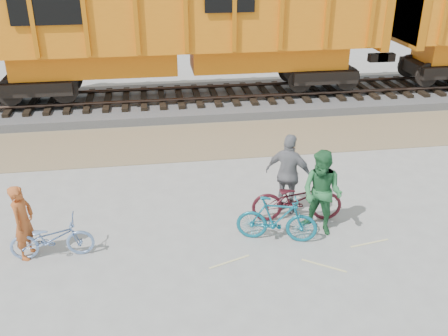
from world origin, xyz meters
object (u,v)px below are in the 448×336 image
at_px(bicycle_blue, 52,238).
at_px(bicycle_maroon, 297,199).
at_px(person_man, 322,193).
at_px(hopper_car_center, 183,23).
at_px(person_solo, 23,222).
at_px(person_woman, 289,174).
at_px(bicycle_teal, 277,219).

bearing_deg(bicycle_blue, bicycle_maroon, -84.10).
relative_size(bicycle_blue, person_man, 0.86).
height_order(hopper_car_center, person_solo, hopper_car_center).
bearing_deg(person_woman, hopper_car_center, -41.07).
bearing_deg(person_man, person_woman, 160.45).
bearing_deg(person_man, bicycle_blue, -134.57).
bearing_deg(bicycle_blue, person_solo, 77.56).
relative_size(bicycle_teal, bicycle_maroon, 0.84).
bearing_deg(person_man, person_solo, -135.61).
xyz_separation_m(bicycle_blue, person_woman, (5.08, 1.04, 0.53)).
relative_size(person_solo, person_man, 0.83).
bearing_deg(bicycle_teal, person_woman, -8.74).
xyz_separation_m(bicycle_maroon, person_solo, (-5.68, -0.54, 0.25)).
xyz_separation_m(bicycle_teal, person_woman, (0.54, 1.13, 0.44)).
xyz_separation_m(person_solo, person_man, (6.03, 0.01, 0.16)).
relative_size(hopper_car_center, bicycle_blue, 8.62).
bearing_deg(hopper_car_center, person_solo, -113.22).
bearing_deg(person_woman, bicycle_maroon, 140.87).
distance_m(hopper_car_center, bicycle_teal, 9.58).
distance_m(hopper_car_center, person_woman, 8.48).
height_order(bicycle_maroon, person_woman, person_woman).
distance_m(person_solo, person_woman, 5.66).
height_order(hopper_car_center, person_man, hopper_car_center).
relative_size(bicycle_teal, person_solo, 1.08).
xyz_separation_m(person_man, person_woman, (-0.46, 0.93, 0.01)).
distance_m(hopper_car_center, bicycle_maroon, 8.99).
distance_m(bicycle_teal, person_man, 1.11).
relative_size(person_solo, person_woman, 0.82).
relative_size(bicycle_blue, bicycle_teal, 0.96).
height_order(bicycle_blue, bicycle_maroon, bicycle_maroon).
xyz_separation_m(bicycle_blue, person_solo, (-0.50, 0.10, 0.36)).
bearing_deg(bicycle_teal, person_man, -61.86).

